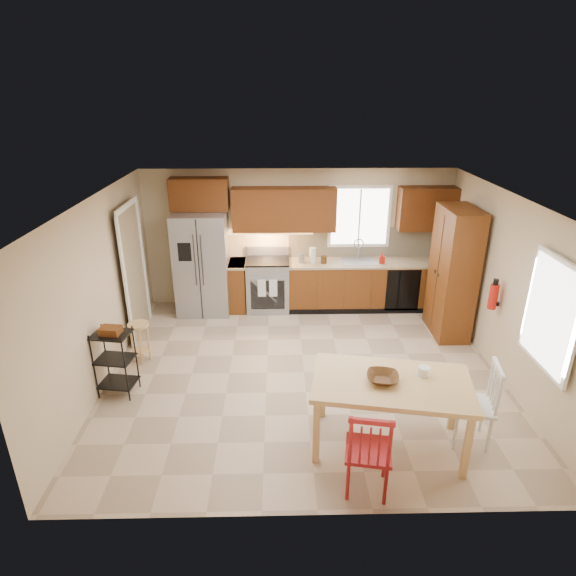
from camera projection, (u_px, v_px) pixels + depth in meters
The scene contains 33 objects.
floor at pixel (304, 372), 6.92m from camera, with size 5.50×5.50×0.00m, color tan.
ceiling at pixel (307, 200), 5.95m from camera, with size 5.50×5.00×0.02m, color silver.
wall_back at pixel (298, 238), 8.74m from camera, with size 5.50×0.02×2.50m, color #CCB793.
wall_front at pixel (321, 407), 4.13m from camera, with size 5.50×0.02×2.50m, color #CCB793.
wall_left at pixel (98, 294), 6.38m from camera, with size 0.02×5.00×2.50m, color #CCB793.
wall_right at pixel (509, 291), 6.49m from camera, with size 0.02×5.00×2.50m, color #CCB793.
refrigerator at pixel (202, 264), 8.49m from camera, with size 0.92×0.75×1.82m, color gray.
range_stove at pixel (268, 285), 8.74m from camera, with size 0.76×0.63×0.92m, color gray.
base_cabinet_narrow at pixel (238, 286), 8.75m from camera, with size 0.30×0.60×0.90m, color #613412.
base_cabinet_run at pixel (368, 285), 8.80m from camera, with size 2.92×0.60×0.90m, color #613412.
dishwasher at pixel (403, 290), 8.54m from camera, with size 0.60×0.02×0.78m, color black.
backsplash at pixel (368, 242), 8.78m from camera, with size 2.92×0.03×0.55m, color beige.
upper_over_fridge at pixel (199, 194), 8.21m from camera, with size 1.00×0.35×0.55m, color #54240E.
upper_left_block at pixel (284, 209), 8.35m from camera, with size 1.80×0.35×0.75m, color #54240E.
upper_right_block at pixel (427, 209), 8.40m from camera, with size 1.00×0.35×0.75m, color #54240E.
window_back at pixel (359, 217), 8.59m from camera, with size 1.12×0.04×1.12m, color white.
sink at pixel (359, 264), 8.63m from camera, with size 0.62×0.46×0.16m, color gray.
undercab_glow at pixel (267, 232), 8.47m from camera, with size 1.60×0.30×0.01m, color #FFBF66.
soap_bottle at pixel (382, 258), 8.50m from camera, with size 0.09×0.09×0.19m, color #B3150C.
paper_towel at pixel (313, 255), 8.50m from camera, with size 0.12×0.12×0.28m, color silver.
canister_steel at pixel (301, 258), 8.52m from camera, with size 0.11×0.11×0.18m, color gray.
canister_wood at pixel (324, 260), 8.50m from camera, with size 0.10×0.10×0.14m, color #4C2E14.
pantry at pixel (453, 273), 7.66m from camera, with size 0.50×0.95×2.10m, color #613412.
fire_extinguisher at pixel (493, 297), 6.68m from camera, with size 0.12×0.12×0.36m, color #B3150C.
window_right at pixel (552, 315), 5.35m from camera, with size 0.04×1.02×1.32m, color white.
doorway at pixel (133, 273), 7.65m from camera, with size 0.04×0.95×2.10m, color #8C7A59.
dining_table at pixel (389, 414), 5.37m from camera, with size 1.71×0.96×0.83m, color tan, non-canonical shape.
chair_red at pixel (368, 449), 4.74m from camera, with size 0.47×0.47×1.00m, color maroon, non-canonical shape.
chair_white at pixel (473, 404), 5.41m from camera, with size 0.47×0.47×1.00m, color silver, non-canonical shape.
table_bowl at pixel (382, 382), 5.21m from camera, with size 0.35×0.35×0.08m, color #4C2E14.
table_jar at pixel (424, 373), 5.30m from camera, with size 0.14×0.14×0.16m, color silver.
bar_stool at pixel (140, 342), 7.09m from camera, with size 0.30×0.30×0.62m, color tan, non-canonical shape.
utility_cart at pixel (115, 362), 6.28m from camera, with size 0.47×0.36×0.93m, color black, non-canonical shape.
Camera 1 is at (-0.36, -5.90, 3.79)m, focal length 30.00 mm.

